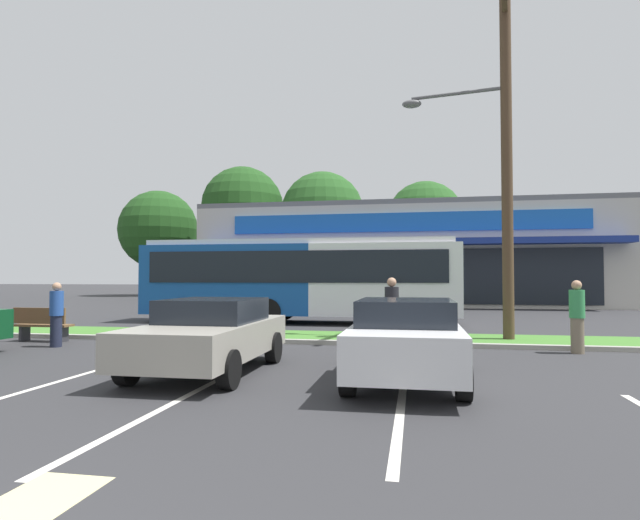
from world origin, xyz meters
TOP-DOWN VIEW (x-y plane):
  - grass_median at (0.00, 14.00)m, footprint 56.00×2.20m
  - curb_lip at (0.00, 12.78)m, footprint 56.00×0.24m
  - parking_stripe_0 at (-2.96, 7.20)m, footprint 0.12×4.80m
  - parking_stripe_1 at (-0.32, 5.51)m, footprint 0.12×4.80m
  - parking_stripe_2 at (2.87, 6.12)m, footprint 0.12×4.80m
  - lot_arrow at (0.09, 2.57)m, footprint 0.70×1.60m
  - storefront_building at (2.36, 36.78)m, footprint 25.93×14.89m
  - tree_far_left at (-21.75, 46.29)m, footprint 7.60×7.60m
  - tree_left at (-12.64, 44.89)m, footprint 7.55×7.55m
  - tree_mid_left at (-5.05, 44.36)m, footprint 7.33×7.33m
  - tree_mid at (3.86, 42.55)m, footprint 6.35×6.35m
  - utility_pole at (5.42, 13.96)m, footprint 3.12×2.39m
  - city_bus at (-1.43, 19.09)m, footprint 12.38×2.76m
  - bus_stop_bench at (-7.15, 11.95)m, footprint 1.60×0.45m
  - car_1 at (-0.74, 8.39)m, footprint 1.99×4.27m
  - car_2 at (1.50, 25.08)m, footprint 4.72×1.94m
  - car_3 at (2.92, 8.24)m, footprint 1.90×4.48m
  - pedestrian_near_bench at (6.82, 12.27)m, footprint 0.35×0.35m
  - pedestrian_mid at (-6.03, 11.06)m, footprint 0.33×0.33m
  - pedestrian_far at (2.48, 12.49)m, footprint 0.36×0.36m

SIDE VIEW (x-z plane):
  - parking_stripe_0 at x=-2.96m, z-range 0.00..0.01m
  - parking_stripe_1 at x=-0.32m, z-range 0.00..0.01m
  - parking_stripe_2 at x=2.87m, z-range 0.00..0.01m
  - lot_arrow at x=0.09m, z-range 0.00..0.01m
  - grass_median at x=0.00m, z-range 0.00..0.12m
  - curb_lip at x=0.00m, z-range 0.00..0.12m
  - bus_stop_bench at x=-7.15m, z-range 0.03..0.98m
  - car_1 at x=-0.74m, z-range 0.03..1.41m
  - car_3 at x=2.92m, z-range 0.04..1.45m
  - car_2 at x=1.50m, z-range 0.03..1.56m
  - pedestrian_mid at x=-6.03m, z-range 0.00..1.66m
  - pedestrian_near_bench at x=6.82m, z-range 0.00..1.73m
  - pedestrian_far at x=2.48m, z-range 0.00..1.79m
  - city_bus at x=-1.43m, z-range 0.14..3.39m
  - storefront_building at x=2.36m, z-range 0.00..6.46m
  - utility_pole at x=5.42m, z-range 0.34..10.09m
  - tree_far_left at x=-21.75m, z-range 1.33..11.61m
  - tree_mid at x=3.86m, z-range 1.65..11.33m
  - tree_mid_left at x=-5.05m, z-range 1.90..13.05m
  - tree_left at x=-12.64m, z-range 2.21..14.21m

